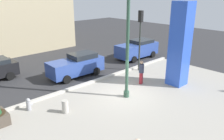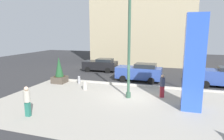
{
  "view_description": "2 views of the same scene",
  "coord_description": "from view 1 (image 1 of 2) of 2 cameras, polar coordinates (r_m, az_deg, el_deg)",
  "views": [
    {
      "loc": [
        -9.97,
        -9.42,
        6.54
      ],
      "look_at": [
        -0.82,
        0.29,
        1.87
      ],
      "focal_mm": 36.73,
      "sensor_mm": 36.0,
      "label": 1
    },
    {
      "loc": [
        2.95,
        -14.12,
        4.77
      ],
      "look_at": [
        -1.47,
        0.15,
        1.94
      ],
      "focal_mm": 31.77,
      "sensor_mm": 36.0,
      "label": 2
    }
  ],
  "objects": [
    {
      "name": "car_passing_lane",
      "position": [
        23.34,
        6.3,
        5.26
      ],
      "size": [
        4.6,
        2.21,
        1.8
      ],
      "color": "#2D4793",
      "rests_on": "ground_plane"
    },
    {
      "name": "pedestrian_crossing",
      "position": [
        16.75,
        7.32,
        -0.28
      ],
      "size": [
        0.47,
        0.47,
        1.75
      ],
      "color": "maroon",
      "rests_on": "ground_plane"
    },
    {
      "name": "concrete_bollard",
      "position": [
        13.24,
        -11.58,
        -8.9
      ],
      "size": [
        0.36,
        0.36,
        0.75
      ],
      "primitive_type": "cylinder",
      "color": "#B2ADA3",
      "rests_on": "ground_plane"
    },
    {
      "name": "curb_strip",
      "position": [
        17.27,
        -4.47,
        -2.75
      ],
      "size": [
        18.0,
        0.24,
        0.16
      ],
      "primitive_type": "cube",
      "color": "#B7B2A8",
      "rests_on": "ground_plane"
    },
    {
      "name": "fire_hydrant",
      "position": [
        14.06,
        -20.06,
        -8.03
      ],
      "size": [
        0.36,
        0.26,
        0.75
      ],
      "color": "#99999E",
      "rests_on": "ground_plane"
    },
    {
      "name": "traffic_light_far_side",
      "position": [
        19.06,
        7.02,
        9.51
      ],
      "size": [
        0.28,
        0.42,
        5.01
      ],
      "color": "#333833",
      "rests_on": "ground_plane"
    },
    {
      "name": "art_pillar_blue",
      "position": [
        16.7,
        16.55,
        6.05
      ],
      "size": [
        1.17,
        1.17,
        5.89
      ],
      "primitive_type": "cube",
      "color": "blue",
      "rests_on": "ground_plane"
    },
    {
      "name": "plaza_pavement",
      "position": [
        14.04,
        8.99,
        -8.74
      ],
      "size": [
        18.0,
        10.0,
        0.02
      ],
      "primitive_type": "cube",
      "color": "#9E998E",
      "rests_on": "ground_plane"
    },
    {
      "name": "car_curb_west",
      "position": [
        18.41,
        -8.8,
        1.22
      ],
      "size": [
        4.51,
        2.08,
        1.78
      ],
      "color": "#2D4793",
      "rests_on": "ground_plane"
    },
    {
      "name": "lamp_post",
      "position": [
        13.78,
        3.91,
        7.15
      ],
      "size": [
        0.44,
        0.44,
        7.49
      ],
      "color": "#335642",
      "rests_on": "ground_plane"
    },
    {
      "name": "ground_plane",
      "position": [
        17.95,
        -6.23,
        -2.21
      ],
      "size": [
        60.0,
        60.0,
        0.0
      ],
      "primitive_type": "plane",
      "color": "#2D2D30"
    }
  ]
}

